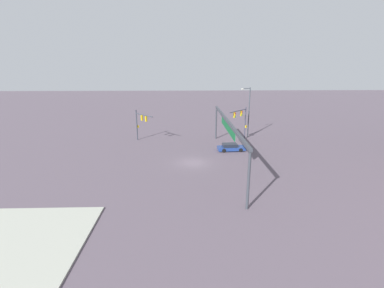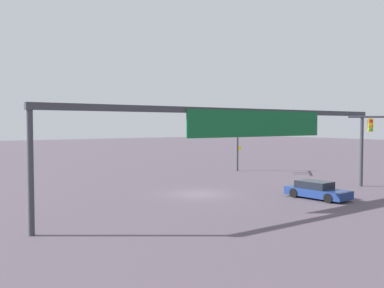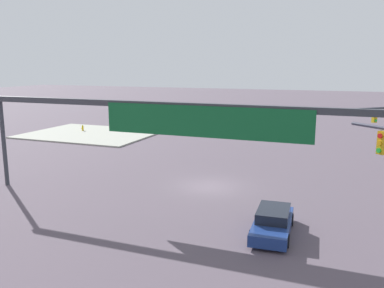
{
  "view_description": "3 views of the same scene",
  "coord_description": "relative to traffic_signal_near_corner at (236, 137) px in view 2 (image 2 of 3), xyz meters",
  "views": [
    {
      "loc": [
        36.81,
        -1.37,
        13.4
      ],
      "look_at": [
        -1.15,
        -0.21,
        2.44
      ],
      "focal_mm": 25.56,
      "sensor_mm": 36.0,
      "label": 1
    },
    {
      "loc": [
        18.56,
        24.66,
        5.15
      ],
      "look_at": [
        -0.57,
        -1.75,
        3.62
      ],
      "focal_mm": 39.54,
      "sensor_mm": 36.0,
      "label": 2
    },
    {
      "loc": [
        -8.51,
        25.09,
        8.15
      ],
      "look_at": [
        1.18,
        0.21,
        2.94
      ],
      "focal_mm": 37.6,
      "sensor_mm": 36.0,
      "label": 3
    }
  ],
  "objects": [
    {
      "name": "ground_plane",
      "position": [
        11.82,
        9.16,
        -3.75
      ],
      "size": [
        231.74,
        231.74,
        0.0
      ],
      "primitive_type": "plane",
      "color": "#564B56"
    },
    {
      "name": "traffic_signal_near_corner",
      "position": [
        0.0,
        0.0,
        0.0
      ],
      "size": [
        4.22,
        3.53,
        5.62
      ],
      "rotation": [
        0.0,
        0.0,
        0.72
      ],
      "color": "#323741",
      "rests_on": "ground"
    },
    {
      "name": "overhead_sign_gantry",
      "position": [
        11.47,
        13.9,
        1.53
      ],
      "size": [
        26.88,
        0.43,
        6.16
      ],
      "color": "#33373F",
      "rests_on": "ground"
    },
    {
      "name": "sedan_car_approaching",
      "position": [
        6.38,
        15.4,
        -3.18
      ],
      "size": [
        2.04,
        4.53,
        1.21
      ],
      "rotation": [
        0.0,
        0.0,
        1.64
      ],
      "color": "navy",
      "rests_on": "ground"
    }
  ]
}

